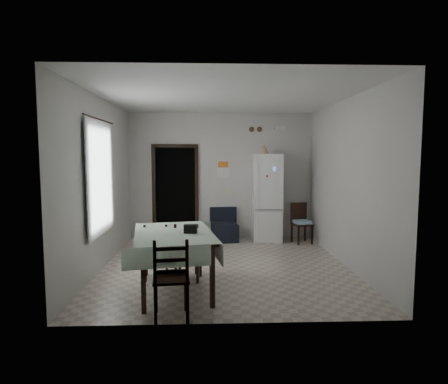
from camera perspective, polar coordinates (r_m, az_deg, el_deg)
name	(u,v)px	position (r m, az deg, el deg)	size (l,w,h in m)	color
ground	(225,266)	(6.65, 0.17, -11.20)	(4.50, 4.50, 0.00)	#BCAD9A
ceiling	(225,97)	(6.45, 0.18, 14.32)	(4.20, 4.50, 0.02)	white
wall_back	(221,176)	(8.63, -0.46, 2.43)	(4.20, 0.02, 2.90)	silver
wall_front	(234,198)	(4.15, 1.49, -0.89)	(4.20, 0.02, 2.90)	silver
wall_left	(101,184)	(6.64, -18.25, 1.24)	(0.02, 4.50, 2.90)	silver
wall_right	(346,183)	(6.81, 18.13, 1.34)	(0.02, 4.50, 2.90)	silver
doorway	(176,192)	(8.89, -7.27, -0.04)	(1.06, 0.52, 2.22)	black
window_recess	(94,178)	(6.46, -19.19, 1.98)	(0.10, 1.20, 1.60)	silver
curtain	(101,178)	(6.42, -18.25, 2.00)	(0.02, 1.45, 1.85)	silver
curtain_rod	(100,119)	(6.44, -18.42, 10.47)	(0.02, 0.02, 1.60)	black
calendar	(223,169)	(8.61, -0.12, 3.56)	(0.28, 0.02, 0.40)	white
calendar_image	(223,164)	(8.60, -0.12, 4.22)	(0.24, 0.01, 0.14)	orange
light_switch	(228,191)	(8.65, 0.54, 0.12)	(0.08, 0.02, 0.12)	beige
vent_left	(252,129)	(8.68, 4.23, 9.51)	(0.12, 0.12, 0.03)	brown
vent_right	(259,129)	(8.70, 5.43, 9.49)	(0.12, 0.12, 0.03)	brown
emergency_light	(280,128)	(8.75, 8.54, 9.62)	(0.25, 0.07, 0.09)	white
fridge	(267,198)	(8.45, 6.54, -0.87)	(0.64, 0.64, 1.96)	white
tan_cone	(264,150)	(8.39, 6.10, 6.45)	(0.23, 0.23, 0.19)	tan
navy_seat	(224,225)	(8.44, -0.07, -5.02)	(0.61, 0.59, 0.74)	black
corner_chair	(302,223)	(8.41, 11.81, -4.70)	(0.38, 0.38, 0.88)	black
dining_table	(174,262)	(5.43, -7.64, -10.47)	(1.06, 1.62, 0.85)	#B2CBAD
black_bag	(191,229)	(5.24, -5.12, -5.59)	(0.18, 0.11, 0.12)	black
dining_chair_far_left	(156,251)	(6.01, -10.30, -8.78)	(0.38, 0.38, 0.88)	black
dining_chair_far_right	(188,251)	(5.86, -5.46, -8.96)	(0.39, 0.39, 0.90)	black
dining_chair_near_head	(171,278)	(4.55, -8.09, -12.78)	(0.42, 0.42, 0.98)	black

